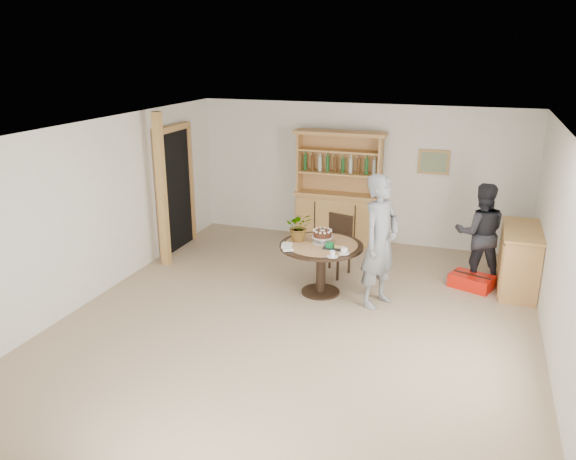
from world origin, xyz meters
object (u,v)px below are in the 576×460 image
(hutch, at_px, (339,206))
(dining_chair, at_px, (337,241))
(red_suitcase, at_px, (472,281))
(dining_table, at_px, (321,254))
(adult_person, at_px, (480,233))
(sideboard, at_px, (519,259))
(teen_boy, at_px, (380,242))

(hutch, xyz_separation_m, dining_chair, (0.35, -1.48, -0.15))
(red_suitcase, bearing_deg, dining_table, -135.81)
(hutch, relative_size, dining_table, 1.70)
(dining_chair, bearing_deg, red_suitcase, 18.77)
(hutch, xyz_separation_m, adult_person, (2.46, -1.10, 0.08))
(sideboard, bearing_deg, dining_chair, -174.90)
(adult_person, bearing_deg, dining_chair, -0.33)
(dining_chair, xyz_separation_m, red_suitcase, (2.07, 0.09, -0.43))
(adult_person, bearing_deg, teen_boy, 34.87)
(sideboard, bearing_deg, teen_boy, -148.00)
(dining_table, xyz_separation_m, teen_boy, (0.85, -0.10, 0.32))
(hutch, distance_m, teen_boy, 2.69)
(sideboard, xyz_separation_m, teen_boy, (-1.87, -1.17, 0.45))
(hutch, xyz_separation_m, sideboard, (3.04, -1.24, -0.22))
(dining_chair, height_order, red_suitcase, dining_chair)
(hutch, bearing_deg, red_suitcase, -30.00)
(dining_chair, distance_m, red_suitcase, 2.11)
(red_suitcase, bearing_deg, hutch, 170.52)
(adult_person, relative_size, red_suitcase, 2.20)
(dining_table, relative_size, dining_chair, 1.27)
(dining_chair, xyz_separation_m, adult_person, (2.12, 0.38, 0.24))
(adult_person, distance_m, red_suitcase, 0.73)
(sideboard, distance_m, dining_table, 2.92)
(dining_table, bearing_deg, dining_chair, 88.45)
(teen_boy, bearing_deg, red_suitcase, -26.56)
(dining_table, bearing_deg, teen_boy, -6.71)
(teen_boy, relative_size, adult_person, 1.20)
(dining_table, height_order, red_suitcase, dining_table)
(adult_person, height_order, red_suitcase, adult_person)
(dining_table, bearing_deg, red_suitcase, 23.67)
(hutch, bearing_deg, teen_boy, -64.03)
(dining_chair, bearing_deg, teen_boy, -31.92)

